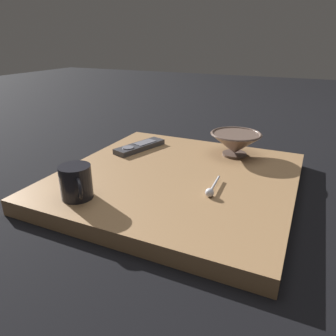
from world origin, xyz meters
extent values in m
plane|color=black|center=(0.00, 0.00, 0.00)|extent=(6.00, 6.00, 0.00)
cube|color=#936D47|center=(0.00, 0.00, 0.02)|extent=(0.66, 0.66, 0.04)
cylinder|color=brown|center=(0.22, -0.11, 0.05)|extent=(0.08, 0.08, 0.01)
cone|color=brown|center=(0.22, -0.11, 0.08)|extent=(0.17, 0.17, 0.07)
torus|color=brown|center=(0.22, -0.11, 0.12)|extent=(0.17, 0.17, 0.01)
cylinder|color=black|center=(-0.24, 0.17, 0.08)|extent=(0.08, 0.08, 0.08)
torus|color=black|center=(-0.27, 0.13, 0.09)|extent=(0.04, 0.05, 0.05)
cylinder|color=silver|center=(-0.04, -0.13, 0.05)|extent=(0.10, 0.01, 0.01)
sphere|color=silver|center=(-0.10, -0.13, 0.05)|extent=(0.02, 0.02, 0.02)
cube|color=#38383D|center=(0.15, 0.21, 0.05)|extent=(0.21, 0.11, 0.02)
cylinder|color=slate|center=(0.09, 0.22, 0.06)|extent=(0.04, 0.04, 0.00)
cube|color=slate|center=(0.17, 0.20, 0.06)|extent=(0.09, 0.06, 0.00)
camera|label=1|loc=(-0.78, -0.33, 0.41)|focal=33.67mm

